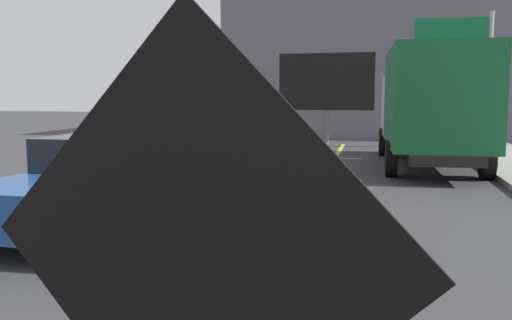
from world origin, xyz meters
TOP-DOWN VIEW (x-y plane):
  - roadwork_sign at (0.63, 3.29)m, footprint 1.60×0.35m
  - arrow_board_trailer at (0.40, 11.00)m, footprint 1.60×1.85m
  - box_truck at (2.68, 17.51)m, footprint 2.64×7.57m
  - pickup_car at (-2.87, 9.54)m, footprint 1.98×4.95m
  - highway_guide_sign at (4.47, 23.32)m, footprint 2.79×0.27m
  - far_building_block at (2.78, 30.42)m, footprint 17.10×8.18m
  - traffic_cone_mid_lane at (0.23, 8.19)m, footprint 0.36×0.36m

SIDE VIEW (x-z plane):
  - traffic_cone_mid_lane at x=0.23m, z-range -0.01..0.71m
  - arrow_board_trailer at x=0.40m, z-range -0.87..1.83m
  - pickup_car at x=-2.87m, z-range 0.01..1.39m
  - roadwork_sign at x=0.63m, z-range 0.30..2.64m
  - box_truck at x=2.68m, z-range 0.16..3.34m
  - highway_guide_sign at x=4.47m, z-range 0.92..5.92m
  - far_building_block at x=2.78m, z-range 0.00..7.45m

